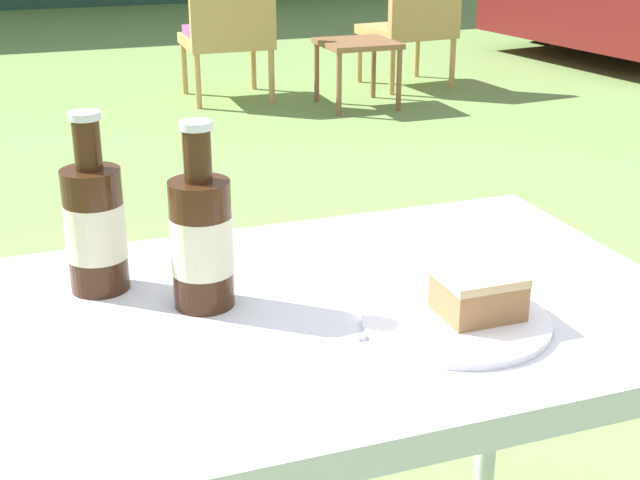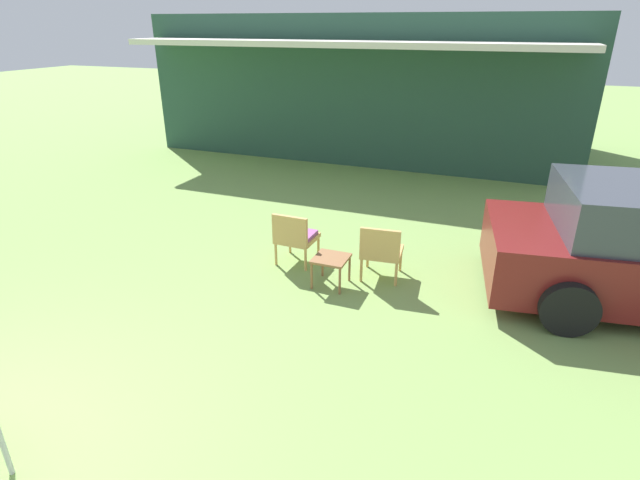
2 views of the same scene
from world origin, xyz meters
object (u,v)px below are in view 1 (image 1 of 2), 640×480
wicker_chair_plain (413,22)px  cola_bottle_far (95,225)px  wicker_chair_cushioned (227,32)px  patio_table (345,351)px  cake_on_plate (466,308)px  cola_bottle_near (202,239)px  garden_side_table (357,50)px

wicker_chair_plain → cola_bottle_far: (-2.43, -4.11, 0.36)m
wicker_chair_cushioned → patio_table: bearing=79.2°
patio_table → cola_bottle_far: size_ratio=3.63×
cake_on_plate → cola_bottle_far: cola_bottle_far is taller
cola_bottle_near → cake_on_plate: bearing=-29.2°
cola_bottle_near → cola_bottle_far: size_ratio=1.00×
cake_on_plate → wicker_chair_cushioned: bearing=79.6°
wicker_chair_cushioned → patio_table: size_ratio=0.85×
wicker_chair_cushioned → cake_on_plate: 4.47m
patio_table → wicker_chair_cushioned: bearing=77.9°
garden_side_table → cola_bottle_far: 4.19m
garden_side_table → cola_bottle_near: (-1.77, -3.81, 0.45)m
wicker_chair_cushioned → wicker_chair_plain: bearing=-179.6°
cola_bottle_far → wicker_chair_cushioned: bearing=73.6°
wicker_chair_plain → cola_bottle_far: cola_bottle_far is taller
wicker_chair_cushioned → wicker_chair_plain: size_ratio=1.00×
wicker_chair_plain → cola_bottle_near: 4.81m
wicker_chair_cushioned → cake_on_plate: cake_on_plate is taller
garden_side_table → cake_on_plate: bearing=-110.3°
garden_side_table → patio_table: bearing=-112.4°
garden_side_table → cake_on_plate: (-1.47, -3.98, 0.37)m
cola_bottle_near → garden_side_table: bearing=65.1°
wicker_chair_plain → garden_side_table: size_ratio=1.77×
wicker_chair_cushioned → cola_bottle_far: bearing=74.9°
wicker_chair_cushioned → cola_bottle_near: size_ratio=3.08×
cake_on_plate → cola_bottle_far: 0.50m
wicker_chair_cushioned → patio_table: 4.38m
wicker_chair_plain → patio_table: bearing=57.8°
garden_side_table → cake_on_plate: size_ratio=1.81×
cola_bottle_near → cola_bottle_far: 0.16m
wicker_chair_cushioned → cola_bottle_near: (-1.10, -4.23, 0.36)m
cola_bottle_far → cake_on_plate: bearing=-32.1°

